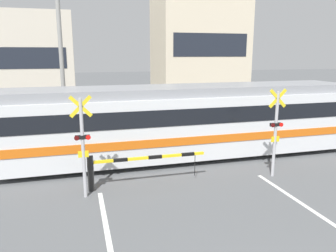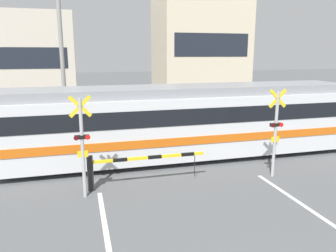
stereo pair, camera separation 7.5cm
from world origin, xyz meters
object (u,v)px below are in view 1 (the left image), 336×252
Objects in this scene: commuter_train at (186,120)px; crossing_barrier_near at (122,165)px; crossing_signal_right at (276,129)px; crossing_barrier_far at (191,126)px; crossing_signal_left at (83,142)px.

commuter_train reaches higher than crossing_barrier_near.
crossing_barrier_near is at bearing 175.20° from crossing_signal_right.
crossing_barrier_far is at bearing 102.41° from crossing_signal_right.
crossing_signal_right reaches higher than crossing_barrier_far.
crossing_signal_left is at bearing -145.04° from commuter_train.
crossing_barrier_near is 1.25× the size of crossing_signal_left.
commuter_train is at bearing 128.12° from crossing_signal_right.
crossing_barrier_far is 1.25× the size of crossing_signal_right.
crossing_barrier_far is at bearing 45.57° from crossing_signal_left.
crossing_signal_right is (1.23, -5.61, 1.01)m from crossing_barrier_far.
crossing_signal_left reaches higher than crossing_barrier_near.
crossing_barrier_far is 1.25× the size of crossing_signal_left.
commuter_train is 4.60× the size of crossing_signal_right.
commuter_train is 3.87m from crossing_signal_right.
crossing_signal_left is (-4.35, -3.04, 0.12)m from commuter_train.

